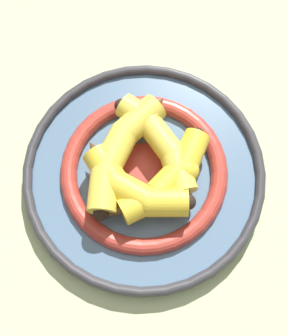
{
  "coord_description": "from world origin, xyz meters",
  "views": [
    {
      "loc": [
        -0.14,
        0.14,
        0.64
      ],
      "look_at": [
        0.04,
        0.03,
        0.04
      ],
      "focal_mm": 50.0,
      "sensor_mm": 36.0,
      "label": 1
    }
  ],
  "objects": [
    {
      "name": "ground_plane",
      "position": [
        0.0,
        0.0,
        0.0
      ],
      "size": [
        2.8,
        2.8,
        0.0
      ],
      "primitive_type": "plane",
      "color": "#B2C693"
    },
    {
      "name": "decorative_bowl",
      "position": [
        0.04,
        0.03,
        0.02
      ],
      "size": [
        0.34,
        0.34,
        0.03
      ],
      "color": "slate",
      "rests_on": "ground_plane"
    },
    {
      "name": "banana_a",
      "position": [
        0.0,
        0.02,
        0.05
      ],
      "size": [
        0.08,
        0.17,
        0.04
      ],
      "rotation": [
        0.0,
        0.0,
        4.97
      ],
      "color": "yellow",
      "rests_on": "decorative_bowl"
    },
    {
      "name": "banana_b",
      "position": [
        0.05,
        -0.0,
        0.05
      ],
      "size": [
        0.18,
        0.06,
        0.04
      ],
      "rotation": [
        0.0,
        0.0,
        6.33
      ],
      "color": "yellow",
      "rests_on": "decorative_bowl"
    },
    {
      "name": "banana_c",
      "position": [
        0.07,
        0.05,
        0.05
      ],
      "size": [
        0.12,
        0.18,
        0.04
      ],
      "rotation": [
        0.0,
        0.0,
        8.43
      ],
      "color": "yellow",
      "rests_on": "decorative_bowl"
    },
    {
      "name": "banana_d",
      "position": [
        0.02,
        0.06,
        0.05
      ],
      "size": [
        0.16,
        0.1,
        0.04
      ],
      "rotation": [
        0.0,
        0.0,
        9.92
      ],
      "color": "yellow",
      "rests_on": "decorative_bowl"
    }
  ]
}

